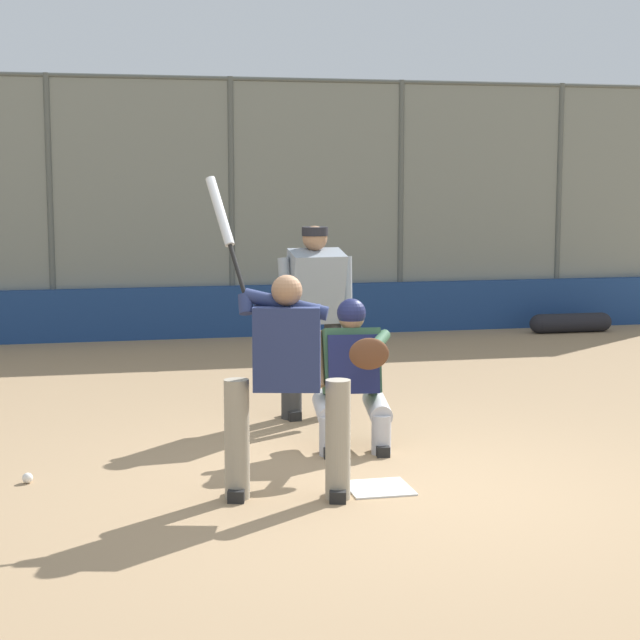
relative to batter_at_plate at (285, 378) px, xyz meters
name	(u,v)px	position (x,y,z in m)	size (l,w,h in m)	color
ground_plane	(379,489)	(-0.67, -0.07, -0.82)	(160.00, 160.00, 0.00)	#9E7F5B
home_plate_marker	(379,488)	(-0.67, -0.07, -0.81)	(0.43, 0.43, 0.01)	white
backstop_fence	(231,201)	(-0.67, -7.51, 1.00)	(14.26, 0.08, 3.46)	#515651
padding_wall	(234,311)	(-0.67, -7.41, -0.48)	(13.89, 0.18, 0.68)	navy
bleachers_beyond	(171,283)	(-0.03, -10.01, -0.33)	(9.92, 2.50, 1.48)	slate
batter_at_plate	(285,378)	(0.00, 0.00, 0.00)	(0.88, 0.83, 2.14)	gray
catcher_behind_plate	(353,372)	(-0.75, -1.16, -0.20)	(0.64, 0.77, 1.19)	#B7B7BC
umpire_home	(314,316)	(-0.69, -2.32, 0.10)	(0.69, 0.46, 1.71)	#333333
spare_bat_near_backstop	(349,349)	(-1.89, -5.83, -0.79)	(0.19, 0.81, 0.07)	black
baseball_loose	(28,478)	(1.71, -0.73, -0.78)	(0.07, 0.07, 0.07)	white
equipment_bag_dugout_side	(571,323)	(-5.29, -6.78, -0.69)	(1.21, 0.27, 0.27)	black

